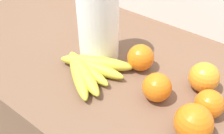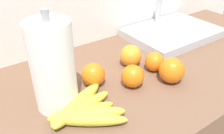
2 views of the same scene
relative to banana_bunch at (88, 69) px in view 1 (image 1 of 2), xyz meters
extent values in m
cube|color=silver|center=(0.22, 0.42, -0.23)|extent=(2.09, 0.06, 1.30)
ellipsoid|color=gold|center=(-0.01, -0.03, 0.00)|extent=(0.19, 0.15, 0.04)
ellipsoid|color=gold|center=(0.00, -0.02, 0.00)|extent=(0.20, 0.13, 0.04)
ellipsoid|color=gold|center=(0.00, 0.00, 0.00)|extent=(0.18, 0.06, 0.03)
ellipsoid|color=gold|center=(0.00, 0.01, 0.00)|extent=(0.20, 0.07, 0.04)
ellipsoid|color=gold|center=(0.00, 0.03, 0.00)|extent=(0.21, 0.13, 0.04)
sphere|color=orange|center=(0.10, 0.11, 0.02)|extent=(0.08, 0.08, 0.08)
sphere|color=orange|center=(0.20, 0.04, 0.02)|extent=(0.07, 0.07, 0.07)
sphere|color=orange|center=(0.28, 0.14, 0.02)|extent=(0.08, 0.08, 0.08)
sphere|color=orange|center=(0.32, -0.02, 0.02)|extent=(0.08, 0.08, 0.08)
sphere|color=orange|center=(0.32, 0.07, 0.02)|extent=(0.07, 0.07, 0.07)
cylinder|color=white|center=(-0.03, 0.09, 0.11)|extent=(0.12, 0.12, 0.25)
cylinder|color=gray|center=(-0.03, 0.09, 0.12)|extent=(0.02, 0.02, 0.28)
camera|label=1|loc=(0.41, -0.41, 0.47)|focal=42.68mm
camera|label=2|loc=(-0.21, -0.44, 0.44)|focal=38.05mm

